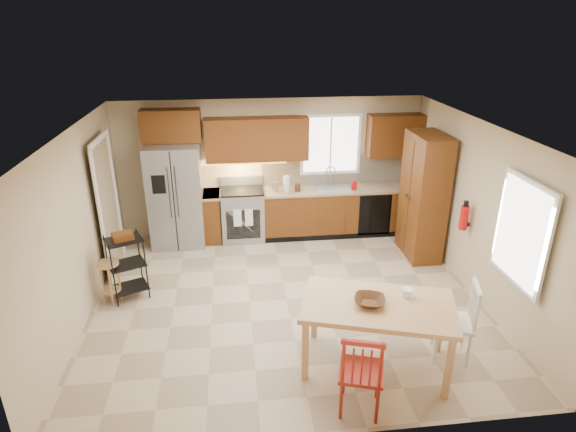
{
  "coord_description": "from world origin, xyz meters",
  "views": [
    {
      "loc": [
        -0.69,
        -5.96,
        3.83
      ],
      "look_at": [
        0.07,
        0.4,
        1.15
      ],
      "focal_mm": 30.0,
      "sensor_mm": 36.0,
      "label": 1
    }
  ],
  "objects_px": {
    "soap_bottle": "(354,184)",
    "dining_table": "(376,335)",
    "fire_extinguisher": "(464,218)",
    "bar_stool": "(111,282)",
    "chair_red": "(361,370)",
    "refrigerator": "(176,195)",
    "table_jar": "(407,294)",
    "pantry": "(423,197)",
    "utility_cart": "(127,267)",
    "table_bowl": "(369,305)",
    "chair_white": "(453,321)",
    "range_stove": "(243,215)"
  },
  "relations": [
    {
      "from": "table_bowl",
      "to": "dining_table",
      "type": "bearing_deg",
      "value": 0.0
    },
    {
      "from": "range_stove",
      "to": "table_bowl",
      "type": "bearing_deg",
      "value": -70.5
    },
    {
      "from": "dining_table",
      "to": "chair_white",
      "type": "xyz_separation_m",
      "value": [
        0.95,
        0.05,
        0.08
      ]
    },
    {
      "from": "chair_white",
      "to": "table_jar",
      "type": "bearing_deg",
      "value": 101.79
    },
    {
      "from": "pantry",
      "to": "table_bowl",
      "type": "xyz_separation_m",
      "value": [
        -1.67,
        -2.72,
        -0.21
      ]
    },
    {
      "from": "chair_white",
      "to": "range_stove",
      "type": "bearing_deg",
      "value": 50.24
    },
    {
      "from": "chair_white",
      "to": "refrigerator",
      "type": "bearing_deg",
      "value": 61.69
    },
    {
      "from": "refrigerator",
      "to": "chair_white",
      "type": "distance_m",
      "value": 5.04
    },
    {
      "from": "soap_bottle",
      "to": "dining_table",
      "type": "distance_m",
      "value": 3.71
    },
    {
      "from": "range_stove",
      "to": "bar_stool",
      "type": "relative_size",
      "value": 1.46
    },
    {
      "from": "fire_extinguisher",
      "to": "dining_table",
      "type": "relative_size",
      "value": 0.21
    },
    {
      "from": "range_stove",
      "to": "fire_extinguisher",
      "type": "relative_size",
      "value": 2.56
    },
    {
      "from": "pantry",
      "to": "fire_extinguisher",
      "type": "relative_size",
      "value": 5.83
    },
    {
      "from": "pantry",
      "to": "utility_cart",
      "type": "xyz_separation_m",
      "value": [
        -4.69,
        -0.86,
        -0.56
      ]
    },
    {
      "from": "dining_table",
      "to": "fire_extinguisher",
      "type": "bearing_deg",
      "value": 60.69
    },
    {
      "from": "chair_red",
      "to": "chair_white",
      "type": "xyz_separation_m",
      "value": [
        1.3,
        0.7,
        0.0
      ]
    },
    {
      "from": "fire_extinguisher",
      "to": "table_bowl",
      "type": "height_order",
      "value": "fire_extinguisher"
    },
    {
      "from": "table_jar",
      "to": "range_stove",
      "type": "bearing_deg",
      "value": 116.43
    },
    {
      "from": "chair_red",
      "to": "bar_stool",
      "type": "height_order",
      "value": "chair_red"
    },
    {
      "from": "table_jar",
      "to": "bar_stool",
      "type": "bearing_deg",
      "value": 155.9
    },
    {
      "from": "refrigerator",
      "to": "table_jar",
      "type": "relative_size",
      "value": 11.6
    },
    {
      "from": "table_bowl",
      "to": "soap_bottle",
      "type": "bearing_deg",
      "value": 78.76
    },
    {
      "from": "fire_extinguisher",
      "to": "table_jar",
      "type": "relative_size",
      "value": 2.29
    },
    {
      "from": "chair_red",
      "to": "table_jar",
      "type": "height_order",
      "value": "chair_red"
    },
    {
      "from": "pantry",
      "to": "table_jar",
      "type": "bearing_deg",
      "value": -114.54
    },
    {
      "from": "bar_stool",
      "to": "chair_red",
      "type": "bearing_deg",
      "value": -57.36
    },
    {
      "from": "range_stove",
      "to": "chair_white",
      "type": "relative_size",
      "value": 0.92
    },
    {
      "from": "soap_bottle",
      "to": "table_jar",
      "type": "relative_size",
      "value": 1.22
    },
    {
      "from": "refrigerator",
      "to": "utility_cart",
      "type": "bearing_deg",
      "value": -107.42
    },
    {
      "from": "fire_extinguisher",
      "to": "bar_stool",
      "type": "height_order",
      "value": "fire_extinguisher"
    },
    {
      "from": "chair_red",
      "to": "table_jar",
      "type": "xyz_separation_m",
      "value": [
        0.72,
        0.76,
        0.37
      ]
    },
    {
      "from": "table_bowl",
      "to": "chair_red",
      "type": "bearing_deg",
      "value": -110.58
    },
    {
      "from": "bar_stool",
      "to": "chair_white",
      "type": "bearing_deg",
      "value": -40.35
    },
    {
      "from": "chair_white",
      "to": "fire_extinguisher",
      "type": "bearing_deg",
      "value": -9.39
    },
    {
      "from": "range_stove",
      "to": "table_bowl",
      "type": "relative_size",
      "value": 2.68
    },
    {
      "from": "range_stove",
      "to": "refrigerator",
      "type": "bearing_deg",
      "value": -177.01
    },
    {
      "from": "table_bowl",
      "to": "chair_white",
      "type": "bearing_deg",
      "value": 2.71
    },
    {
      "from": "fire_extinguisher",
      "to": "dining_table",
      "type": "bearing_deg",
      "value": -136.6
    },
    {
      "from": "dining_table",
      "to": "refrigerator",
      "type": "bearing_deg",
      "value": 142.47
    },
    {
      "from": "refrigerator",
      "to": "table_jar",
      "type": "height_order",
      "value": "refrigerator"
    },
    {
      "from": "range_stove",
      "to": "soap_bottle",
      "type": "relative_size",
      "value": 4.82
    },
    {
      "from": "soap_bottle",
      "to": "utility_cart",
      "type": "relative_size",
      "value": 0.19
    },
    {
      "from": "table_bowl",
      "to": "bar_stool",
      "type": "bearing_deg",
      "value": 151.4
    },
    {
      "from": "refrigerator",
      "to": "range_stove",
      "type": "height_order",
      "value": "refrigerator"
    },
    {
      "from": "pantry",
      "to": "chair_red",
      "type": "distance_m",
      "value": 3.91
    },
    {
      "from": "pantry",
      "to": "chair_white",
      "type": "height_order",
      "value": "pantry"
    },
    {
      "from": "fire_extinguisher",
      "to": "bar_stool",
      "type": "distance_m",
      "value": 5.19
    },
    {
      "from": "fire_extinguisher",
      "to": "dining_table",
      "type": "height_order",
      "value": "fire_extinguisher"
    },
    {
      "from": "chair_red",
      "to": "utility_cart",
      "type": "relative_size",
      "value": 1.02
    },
    {
      "from": "fire_extinguisher",
      "to": "utility_cart",
      "type": "distance_m",
      "value": 4.93
    }
  ]
}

